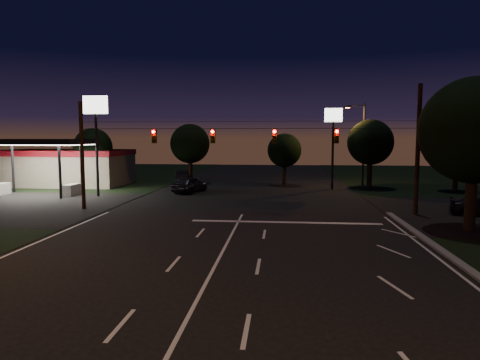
# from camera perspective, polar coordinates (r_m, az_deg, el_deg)

# --- Properties ---
(ground) EXTENTS (140.00, 140.00, 0.00)m
(ground) POSITION_cam_1_polar(r_m,az_deg,el_deg) (16.48, -4.39, -13.24)
(ground) COLOR black
(ground) RESTS_ON ground
(stop_bar) EXTENTS (12.00, 0.50, 0.01)m
(stop_bar) POSITION_cam_1_polar(r_m,az_deg,el_deg) (27.37, 6.08, -5.62)
(stop_bar) COLOR silver
(stop_bar) RESTS_ON ground
(utility_pole_right) EXTENTS (0.30, 0.30, 9.00)m
(utility_pole_right) POSITION_cam_1_polar(r_m,az_deg,el_deg) (32.17, 22.32, -4.34)
(utility_pole_right) COLOR black
(utility_pole_right) RESTS_ON ground
(utility_pole_left) EXTENTS (0.28, 0.28, 8.00)m
(utility_pole_left) POSITION_cam_1_polar(r_m,az_deg,el_deg) (34.16, -20.07, -3.70)
(utility_pole_left) COLOR black
(utility_pole_left) RESTS_ON ground
(signal_span) EXTENTS (24.00, 0.40, 1.56)m
(signal_span) POSITION_cam_1_polar(r_m,az_deg,el_deg) (30.44, 0.45, 5.95)
(signal_span) COLOR black
(signal_span) RESTS_ON ground
(gas_station) EXTENTS (14.20, 16.10, 5.25)m
(gas_station) POSITION_cam_1_polar(r_m,az_deg,el_deg) (52.02, -22.63, 1.93)
(gas_station) COLOR gray
(gas_station) RESTS_ON ground
(pole_sign_left_near) EXTENTS (2.20, 0.30, 9.10)m
(pole_sign_left_near) POSITION_cam_1_polar(r_m,az_deg,el_deg) (40.97, -18.67, 7.63)
(pole_sign_left_near) COLOR black
(pole_sign_left_near) RESTS_ON ground
(pole_sign_right) EXTENTS (1.80, 0.30, 8.40)m
(pole_sign_right) POSITION_cam_1_polar(r_m,az_deg,el_deg) (45.67, 12.32, 6.63)
(pole_sign_right) COLOR black
(pole_sign_right) RESTS_ON ground
(street_light_right_far) EXTENTS (2.20, 0.35, 9.00)m
(street_light_right_far) POSITION_cam_1_polar(r_m,az_deg,el_deg) (48.11, 15.86, 5.30)
(street_light_right_far) COLOR black
(street_light_right_far) RESTS_ON ground
(tree_right_near) EXTENTS (6.00, 6.00, 8.76)m
(tree_right_near) POSITION_cam_1_polar(r_m,az_deg,el_deg) (27.70, 28.68, 5.66)
(tree_right_near) COLOR black
(tree_right_near) RESTS_ON ground
(tree_far_a) EXTENTS (4.20, 4.20, 6.42)m
(tree_far_a) POSITION_cam_1_polar(r_m,az_deg,el_deg) (49.98, -18.92, 4.08)
(tree_far_a) COLOR black
(tree_far_a) RESTS_ON ground
(tree_far_b) EXTENTS (4.60, 4.60, 6.98)m
(tree_far_b) POSITION_cam_1_polar(r_m,az_deg,el_deg) (50.63, -6.62, 4.76)
(tree_far_b) COLOR black
(tree_far_b) RESTS_ON ground
(tree_far_c) EXTENTS (3.80, 3.80, 5.86)m
(tree_far_c) POSITION_cam_1_polar(r_m,az_deg,el_deg) (48.48, 5.96, 3.89)
(tree_far_c) COLOR black
(tree_far_c) RESTS_ON ground
(tree_far_d) EXTENTS (4.80, 4.80, 7.30)m
(tree_far_d) POSITION_cam_1_polar(r_m,az_deg,el_deg) (47.40, 16.97, 4.76)
(tree_far_d) COLOR black
(tree_far_d) RESTS_ON ground
(tree_far_e) EXTENTS (4.00, 4.00, 6.18)m
(tree_far_e) POSITION_cam_1_polar(r_m,az_deg,el_deg) (47.71, 26.90, 3.55)
(tree_far_e) COLOR black
(tree_far_e) RESTS_ON ground
(car_oncoming_a) EXTENTS (3.19, 5.00, 1.58)m
(car_oncoming_a) POSITION_cam_1_polar(r_m,az_deg,el_deg) (42.22, -6.71, -0.59)
(car_oncoming_a) COLOR black
(car_oncoming_a) RESTS_ON ground
(car_oncoming_b) EXTENTS (1.96, 4.59, 1.47)m
(car_oncoming_b) POSITION_cam_1_polar(r_m,az_deg,el_deg) (51.98, -7.45, 0.49)
(car_oncoming_b) COLOR black
(car_oncoming_b) RESTS_ON ground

